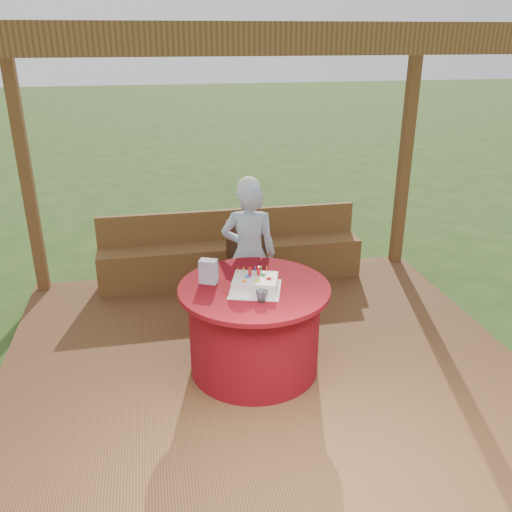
{
  "coord_description": "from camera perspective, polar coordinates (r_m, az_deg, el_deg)",
  "views": [
    {
      "loc": [
        -0.85,
        -4.03,
        2.8
      ],
      "look_at": [
        0.0,
        0.25,
        1.0
      ],
      "focal_mm": 38.0,
      "sensor_mm": 36.0,
      "label": 1
    }
  ],
  "objects": [
    {
      "name": "pergola",
      "position": [
        4.14,
        0.7,
        16.96
      ],
      "size": [
        4.5,
        4.0,
        2.72
      ],
      "color": "brown",
      "rests_on": "deck"
    },
    {
      "name": "bench",
      "position": [
        6.3,
        -2.6,
        -0.19
      ],
      "size": [
        3.0,
        0.42,
        0.8
      ],
      "color": "brown",
      "rests_on": "deck"
    },
    {
      "name": "deck",
      "position": [
        4.95,
        0.57,
        -11.22
      ],
      "size": [
        4.5,
        4.0,
        0.12
      ],
      "primitive_type": "cube",
      "color": "brown",
      "rests_on": "ground"
    },
    {
      "name": "ground",
      "position": [
        4.98,
        0.57,
        -11.79
      ],
      "size": [
        60.0,
        60.0,
        0.0
      ],
      "primitive_type": "plane",
      "color": "#294717",
      "rests_on": "ground"
    },
    {
      "name": "gift_bag",
      "position": [
        4.45,
        -5.03,
        -1.62
      ],
      "size": [
        0.17,
        0.14,
        0.2
      ],
      "primitive_type": "cube",
      "rotation": [
        0.0,
        0.0,
        -0.43
      ],
      "color": "#E896CD",
      "rests_on": "table"
    },
    {
      "name": "table",
      "position": [
        4.58,
        -0.18,
        -7.52
      ],
      "size": [
        1.24,
        1.24,
        0.78
      ],
      "color": "maroon",
      "rests_on": "deck"
    },
    {
      "name": "elderly_woman",
      "position": [
        5.18,
        -0.74,
        0.41
      ],
      "size": [
        0.58,
        0.43,
        1.48
      ],
      "color": "#94BBDC",
      "rests_on": "deck"
    },
    {
      "name": "birthday_cake",
      "position": [
        4.33,
        -0.08,
        -2.9
      ],
      "size": [
        0.5,
        0.5,
        0.18
      ],
      "color": "white",
      "rests_on": "table"
    },
    {
      "name": "drinking_glass",
      "position": [
        4.14,
        0.6,
        -4.28
      ],
      "size": [
        0.12,
        0.12,
        0.09
      ],
      "primitive_type": "imported",
      "rotation": [
        0.0,
        0.0,
        -0.38
      ],
      "color": "silver",
      "rests_on": "table"
    },
    {
      "name": "chair",
      "position": [
        5.65,
        -1.09,
        -0.44
      ],
      "size": [
        0.52,
        0.52,
        0.88
      ],
      "color": "#3A2012",
      "rests_on": "deck"
    }
  ]
}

